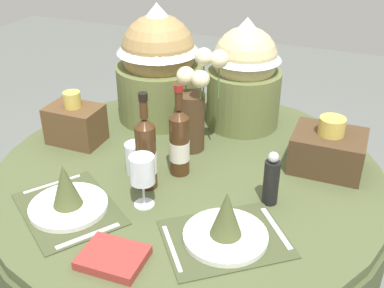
# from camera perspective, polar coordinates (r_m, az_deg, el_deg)

# --- Properties ---
(dining_table) EXTENTS (1.38, 1.38, 0.78)m
(dining_table) POSITION_cam_1_polar(r_m,az_deg,el_deg) (1.75, -0.42, -7.14)
(dining_table) COLOR #4C5633
(dining_table) RESTS_ON ground
(place_setting_left) EXTENTS (0.43, 0.41, 0.16)m
(place_setting_left) POSITION_cam_1_polar(r_m,az_deg,el_deg) (1.49, -14.81, -6.19)
(place_setting_left) COLOR #41492B
(place_setting_left) RESTS_ON dining_table
(place_setting_right) EXTENTS (0.43, 0.41, 0.16)m
(place_setting_right) POSITION_cam_1_polar(r_m,az_deg,el_deg) (1.33, 4.11, -9.83)
(place_setting_right) COLOR #41492B
(place_setting_right) RESTS_ON dining_table
(flower_vase) EXTENTS (0.19, 0.11, 0.40)m
(flower_vase) POSITION_cam_1_polar(r_m,az_deg,el_deg) (1.70, 0.21, 4.57)
(flower_vase) COLOR #47331E
(flower_vase) RESTS_ON dining_table
(wine_bottle_left) EXTENTS (0.07, 0.07, 0.33)m
(wine_bottle_left) POSITION_cam_1_polar(r_m,az_deg,el_deg) (1.51, -5.56, -1.09)
(wine_bottle_left) COLOR #422814
(wine_bottle_left) RESTS_ON dining_table
(wine_bottle_centre) EXTENTS (0.07, 0.07, 0.33)m
(wine_bottle_centre) POSITION_cam_1_polar(r_m,az_deg,el_deg) (1.58, -1.54, 0.31)
(wine_bottle_centre) COLOR #422814
(wine_bottle_centre) RESTS_ON dining_table
(wine_glass_left) EXTENTS (0.08, 0.08, 0.17)m
(wine_glass_left) POSITION_cam_1_polar(r_m,az_deg,el_deg) (1.42, -6.02, -3.24)
(wine_glass_left) COLOR silver
(wine_glass_left) RESTS_ON dining_table
(tumbler_near_right) EXTENTS (0.07, 0.07, 0.11)m
(tumbler_near_right) POSITION_cam_1_polar(r_m,az_deg,el_deg) (1.62, -6.78, -1.70)
(tumbler_near_right) COLOR silver
(tumbler_near_right) RESTS_ON dining_table
(pepper_mill) EXTENTS (0.05, 0.05, 0.18)m
(pepper_mill) POSITION_cam_1_polar(r_m,az_deg,el_deg) (1.47, 9.53, -4.31)
(pepper_mill) COLOR black
(pepper_mill) RESTS_ON dining_table
(book_on_table) EXTENTS (0.17, 0.14, 0.03)m
(book_on_table) POSITION_cam_1_polar(r_m,az_deg,el_deg) (1.30, -9.50, -13.34)
(book_on_table) COLOR #99332D
(book_on_table) RESTS_ON dining_table
(gift_tub_back_left) EXTENTS (0.35, 0.35, 0.48)m
(gift_tub_back_left) POSITION_cam_1_polar(r_m,az_deg,el_deg) (1.94, -4.06, 10.05)
(gift_tub_back_left) COLOR olive
(gift_tub_back_left) RESTS_ON dining_table
(gift_tub_back_centre) EXTENTS (0.29, 0.29, 0.44)m
(gift_tub_back_centre) POSITION_cam_1_polar(r_m,az_deg,el_deg) (1.89, 6.38, 8.83)
(gift_tub_back_centre) COLOR olive
(gift_tub_back_centre) RESTS_ON dining_table
(woven_basket_side_left) EXTENTS (0.20, 0.14, 0.20)m
(woven_basket_side_left) POSITION_cam_1_polar(r_m,az_deg,el_deg) (1.85, -13.88, 2.47)
(woven_basket_side_left) COLOR brown
(woven_basket_side_left) RESTS_ON dining_table
(woven_basket_side_right) EXTENTS (0.24, 0.20, 0.19)m
(woven_basket_side_right) POSITION_cam_1_polar(r_m,az_deg,el_deg) (1.69, 16.09, -0.63)
(woven_basket_side_right) COLOR #47331E
(woven_basket_side_right) RESTS_ON dining_table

